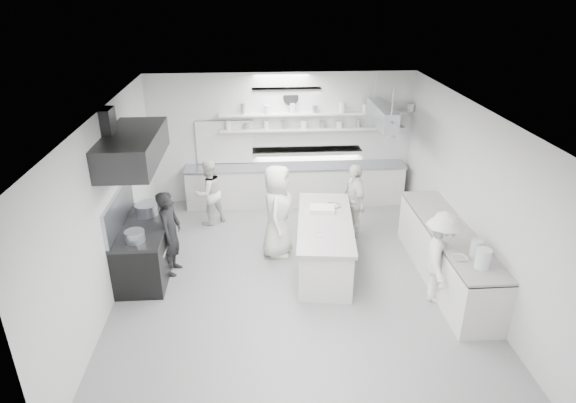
{
  "coord_description": "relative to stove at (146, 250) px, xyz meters",
  "views": [
    {
      "loc": [
        -0.61,
        -7.36,
        4.84
      ],
      "look_at": [
        -0.06,
        0.6,
        1.22
      ],
      "focal_mm": 30.67,
      "sensor_mm": 36.0,
      "label": 1
    }
  ],
  "objects": [
    {
      "name": "wall_clock",
      "position": [
        2.8,
        3.06,
        2.0
      ],
      "size": [
        0.32,
        0.05,
        0.32
      ],
      "primitive_type": "cylinder",
      "rotation": [
        1.57,
        0.0,
        0.0
      ],
      "color": "silver",
      "rests_on": "wall_back"
    },
    {
      "name": "stove",
      "position": [
        0.0,
        0.0,
        0.0
      ],
      "size": [
        0.8,
        1.8,
        0.9
      ],
      "primitive_type": "cube",
      "color": "black",
      "rests_on": "floor"
    },
    {
      "name": "wall_right",
      "position": [
        5.6,
        -0.4,
        1.05
      ],
      "size": [
        0.04,
        7.0,
        3.0
      ],
      "primitive_type": "cube",
      "color": "silver",
      "rests_on": "floor"
    },
    {
      "name": "shelf_upper",
      "position": [
        3.3,
        2.97,
        1.65
      ],
      "size": [
        4.2,
        0.26,
        0.04
      ],
      "primitive_type": "cube",
      "color": "silver",
      "rests_on": "wall_back"
    },
    {
      "name": "wall_left",
      "position": [
        -0.4,
        -0.4,
        1.05
      ],
      "size": [
        0.04,
        7.0,
        3.0
      ],
      "primitive_type": "cube",
      "color": "silver",
      "rests_on": "floor"
    },
    {
      "name": "bowl_island_b",
      "position": [
        3.03,
        -0.53,
        0.45
      ],
      "size": [
        0.21,
        0.21,
        0.06
      ],
      "primitive_type": "imported",
      "rotation": [
        0.0,
        0.0,
        -0.25
      ],
      "color": "silver",
      "rests_on": "prep_island"
    },
    {
      "name": "wall_back",
      "position": [
        2.6,
        3.1,
        1.05
      ],
      "size": [
        6.0,
        0.04,
        3.0
      ],
      "primitive_type": "cube",
      "color": "silver",
      "rests_on": "floor"
    },
    {
      "name": "pot_rack",
      "position": [
        4.6,
        2.0,
        1.85
      ],
      "size": [
        0.3,
        1.6,
        0.4
      ],
      "primitive_type": "cube",
      "color": "#A5A9B3",
      "rests_on": "ceiling"
    },
    {
      "name": "shelf_lower",
      "position": [
        3.3,
        2.97,
        1.3
      ],
      "size": [
        4.2,
        0.26,
        0.04
      ],
      "primitive_type": "cube",
      "color": "silver",
      "rests_on": "wall_back"
    },
    {
      "name": "cook_island_right",
      "position": [
        3.94,
        1.15,
        0.32
      ],
      "size": [
        0.53,
        0.96,
        1.54
      ],
      "primitive_type": "imported",
      "rotation": [
        0.0,
        0.0,
        -1.39
      ],
      "color": "silver",
      "rests_on": "floor"
    },
    {
      "name": "exhaust_hood",
      "position": [
        0.0,
        -0.0,
        1.9
      ],
      "size": [
        0.85,
        2.0,
        0.5
      ],
      "primitive_type": "cube",
      "color": "#262628",
      "rests_on": "wall_left"
    },
    {
      "name": "right_counter",
      "position": [
        5.25,
        -0.6,
        0.02
      ],
      "size": [
        0.74,
        3.3,
        0.94
      ],
      "primitive_type": "cube",
      "color": "silver",
      "rests_on": "floor"
    },
    {
      "name": "light_fixture_front",
      "position": [
        2.6,
        -2.2,
        2.49
      ],
      "size": [
        1.3,
        0.25,
        0.1
      ],
      "primitive_type": "cube",
      "color": "silver",
      "rests_on": "ceiling"
    },
    {
      "name": "wall_front",
      "position": [
        2.6,
        -3.9,
        1.05
      ],
      "size": [
        6.0,
        0.04,
        3.0
      ],
      "primitive_type": "cube",
      "color": "silver",
      "rests_on": "floor"
    },
    {
      "name": "prep_island",
      "position": [
        3.19,
        -0.01,
        -0.01
      ],
      "size": [
        1.15,
        2.45,
        0.87
      ],
      "primitive_type": "cube",
      "rotation": [
        0.0,
        0.0,
        -0.12
      ],
      "color": "silver",
      "rests_on": "floor"
    },
    {
      "name": "bowl_right",
      "position": [
        5.03,
        -1.52,
        0.52
      ],
      "size": [
        0.24,
        0.24,
        0.06
      ],
      "primitive_type": "imported",
      "rotation": [
        0.0,
        0.0,
        -0.03
      ],
      "color": "silver",
      "rests_on": "right_counter"
    },
    {
      "name": "cook_stove",
      "position": [
        0.46,
        -0.02,
        0.33
      ],
      "size": [
        0.47,
        0.63,
        1.56
      ],
      "primitive_type": "imported",
      "rotation": [
        0.0,
        0.0,
        1.39
      ],
      "color": "black",
      "rests_on": "floor"
    },
    {
      "name": "pass_through_window",
      "position": [
        1.3,
        3.08,
        1.0
      ],
      "size": [
        1.3,
        0.04,
        1.0
      ],
      "primitive_type": "cube",
      "color": "black",
      "rests_on": "wall_back"
    },
    {
      "name": "bowl_island_a",
      "position": [
        3.43,
        0.61,
        0.46
      ],
      "size": [
        0.34,
        0.34,
        0.07
      ],
      "primitive_type": "imported",
      "rotation": [
        0.0,
        0.0,
        0.26
      ],
      "color": "#A5A9B3",
      "rests_on": "prep_island"
    },
    {
      "name": "cook_island_left",
      "position": [
        2.36,
        0.5,
        0.45
      ],
      "size": [
        0.73,
        0.97,
        1.8
      ],
      "primitive_type": "imported",
      "rotation": [
        0.0,
        0.0,
        1.38
      ],
      "color": "silver",
      "rests_on": "floor"
    },
    {
      "name": "ceiling",
      "position": [
        2.6,
        -0.4,
        2.56
      ],
      "size": [
        6.0,
        7.0,
        0.02
      ],
      "primitive_type": "cube",
      "color": "silver",
      "rests_on": "wall_back"
    },
    {
      "name": "stove_pot",
      "position": [
        0.0,
        0.38,
        0.59
      ],
      "size": [
        0.4,
        0.4,
        0.25
      ],
      "primitive_type": "cylinder",
      "color": "#A5A9B3",
      "rests_on": "stove"
    },
    {
      "name": "cook_back",
      "position": [
        0.97,
        1.9,
        0.26
      ],
      "size": [
        0.88,
        0.84,
        1.43
      ],
      "primitive_type": "imported",
      "rotation": [
        0.0,
        0.0,
        -2.52
      ],
      "color": "silver",
      "rests_on": "floor"
    },
    {
      "name": "floor",
      "position": [
        2.6,
        -0.4,
        -0.46
      ],
      "size": [
        6.0,
        7.0,
        0.02
      ],
      "primitive_type": "cube",
      "color": "gray",
      "rests_on": "ground"
    },
    {
      "name": "cook_right",
      "position": [
        4.89,
        -1.16,
        0.33
      ],
      "size": [
        0.87,
        1.14,
        1.56
      ],
      "primitive_type": "imported",
      "rotation": [
        0.0,
        0.0,
        1.24
      ],
      "color": "silver",
      "rests_on": "floor"
    },
    {
      "name": "light_fixture_rear",
      "position": [
        2.6,
        1.4,
        2.49
      ],
      "size": [
        1.3,
        0.25,
        0.1
      ],
      "primitive_type": "cube",
      "color": "silver",
      "rests_on": "ceiling"
    },
    {
      "name": "back_counter",
      "position": [
        2.9,
        2.8,
        0.01
      ],
      "size": [
        5.0,
        0.6,
        0.92
      ],
      "primitive_type": "cube",
      "color": "silver",
      "rests_on": "floor"
    }
  ]
}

